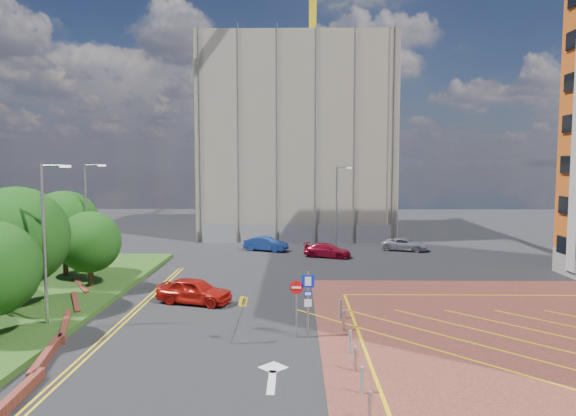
{
  "coord_description": "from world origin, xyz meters",
  "views": [
    {
      "loc": [
        -0.11,
        -22.83,
        8.29
      ],
      "look_at": [
        -0.5,
        4.26,
        5.93
      ],
      "focal_mm": 32.0,
      "sensor_mm": 36.0,
      "label": 1
    }
  ],
  "objects_px": {
    "car_red_left": "(194,291)",
    "lamp_left_near": "(45,237)",
    "tree_c": "(90,242)",
    "lamp_left_far": "(87,216)",
    "car_blue_back": "(266,244)",
    "tree_d": "(64,226)",
    "warning_sign": "(240,314)",
    "tree_b": "(17,237)",
    "sign_cluster": "(304,298)",
    "car_red_back": "(327,250)",
    "lamp_back": "(337,203)",
    "car_silver_back": "(405,244)"
  },
  "relations": [
    {
      "from": "tree_c",
      "to": "car_blue_back",
      "type": "height_order",
      "value": "tree_c"
    },
    {
      "from": "car_red_left",
      "to": "car_blue_back",
      "type": "distance_m",
      "value": 18.66
    },
    {
      "from": "tree_c",
      "to": "car_silver_back",
      "type": "xyz_separation_m",
      "value": [
        23.83,
        15.75,
        -2.6
      ]
    },
    {
      "from": "lamp_back",
      "to": "car_blue_back",
      "type": "height_order",
      "value": "lamp_back"
    },
    {
      "from": "car_red_left",
      "to": "car_silver_back",
      "type": "relative_size",
      "value": 1.04
    },
    {
      "from": "tree_b",
      "to": "car_red_left",
      "type": "distance_m",
      "value": 10.21
    },
    {
      "from": "lamp_left_near",
      "to": "car_red_left",
      "type": "relative_size",
      "value": 1.79
    },
    {
      "from": "tree_c",
      "to": "tree_d",
      "type": "distance_m",
      "value": 4.3
    },
    {
      "from": "tree_c",
      "to": "car_blue_back",
      "type": "relative_size",
      "value": 1.18
    },
    {
      "from": "tree_b",
      "to": "car_silver_back",
      "type": "bearing_deg",
      "value": 38.78
    },
    {
      "from": "tree_b",
      "to": "sign_cluster",
      "type": "xyz_separation_m",
      "value": [
        15.8,
        -4.02,
        -2.28
      ]
    },
    {
      "from": "lamp_left_far",
      "to": "car_red_back",
      "type": "height_order",
      "value": "lamp_left_far"
    },
    {
      "from": "car_red_left",
      "to": "warning_sign",
      "type": "bearing_deg",
      "value": -137.38
    },
    {
      "from": "lamp_back",
      "to": "car_red_left",
      "type": "relative_size",
      "value": 1.79
    },
    {
      "from": "lamp_left_near",
      "to": "lamp_back",
      "type": "relative_size",
      "value": 1.0
    },
    {
      "from": "lamp_back",
      "to": "sign_cluster",
      "type": "distance_m",
      "value": 27.38
    },
    {
      "from": "warning_sign",
      "to": "car_silver_back",
      "type": "height_order",
      "value": "warning_sign"
    },
    {
      "from": "car_blue_back",
      "to": "car_silver_back",
      "type": "relative_size",
      "value": 0.96
    },
    {
      "from": "lamp_left_far",
      "to": "car_silver_back",
      "type": "distance_m",
      "value": 28.6
    },
    {
      "from": "tree_d",
      "to": "tree_c",
      "type": "bearing_deg",
      "value": -45.0
    },
    {
      "from": "lamp_left_near",
      "to": "sign_cluster",
      "type": "relative_size",
      "value": 2.5
    },
    {
      "from": "tree_d",
      "to": "warning_sign",
      "type": "relative_size",
      "value": 2.71
    },
    {
      "from": "car_red_left",
      "to": "lamp_left_near",
      "type": "bearing_deg",
      "value": 143.86
    },
    {
      "from": "tree_b",
      "to": "car_red_left",
      "type": "height_order",
      "value": "tree_b"
    },
    {
      "from": "sign_cluster",
      "to": "car_red_left",
      "type": "bearing_deg",
      "value": 136.96
    },
    {
      "from": "sign_cluster",
      "to": "lamp_back",
      "type": "bearing_deg",
      "value": 82.03
    },
    {
      "from": "sign_cluster",
      "to": "car_silver_back",
      "type": "relative_size",
      "value": 0.74
    },
    {
      "from": "tree_d",
      "to": "car_red_back",
      "type": "bearing_deg",
      "value": 25.44
    },
    {
      "from": "lamp_back",
      "to": "warning_sign",
      "type": "height_order",
      "value": "lamp_back"
    },
    {
      "from": "lamp_back",
      "to": "lamp_left_near",
      "type": "bearing_deg",
      "value": -122.4
    },
    {
      "from": "tree_b",
      "to": "sign_cluster",
      "type": "bearing_deg",
      "value": -14.26
    },
    {
      "from": "tree_d",
      "to": "car_silver_back",
      "type": "relative_size",
      "value": 1.41
    },
    {
      "from": "tree_b",
      "to": "car_blue_back",
      "type": "distance_m",
      "value": 24.19
    },
    {
      "from": "tree_b",
      "to": "car_blue_back",
      "type": "height_order",
      "value": "tree_b"
    },
    {
      "from": "car_blue_back",
      "to": "car_red_back",
      "type": "height_order",
      "value": "car_blue_back"
    },
    {
      "from": "lamp_back",
      "to": "car_red_left",
      "type": "distance_m",
      "value": 23.65
    },
    {
      "from": "tree_d",
      "to": "sign_cluster",
      "type": "xyz_separation_m",
      "value": [
        16.8,
        -12.02,
        -1.92
      ]
    },
    {
      "from": "car_red_back",
      "to": "car_silver_back",
      "type": "height_order",
      "value": "car_red_back"
    },
    {
      "from": "tree_d",
      "to": "lamp_left_near",
      "type": "relative_size",
      "value": 0.76
    },
    {
      "from": "lamp_left_far",
      "to": "lamp_back",
      "type": "bearing_deg",
      "value": 40.86
    },
    {
      "from": "tree_b",
      "to": "car_blue_back",
      "type": "xyz_separation_m",
      "value": [
        12.59,
        20.34,
        -3.55
      ]
    },
    {
      "from": "car_silver_back",
      "to": "tree_d",
      "type": "bearing_deg",
      "value": 133.6
    },
    {
      "from": "warning_sign",
      "to": "car_blue_back",
      "type": "distance_m",
      "value": 25.25
    },
    {
      "from": "tree_c",
      "to": "lamp_left_far",
      "type": "xyz_separation_m",
      "value": [
        -0.92,
        2.0,
        1.47
      ]
    },
    {
      "from": "warning_sign",
      "to": "tree_b",
      "type": "bearing_deg",
      "value": 159.16
    },
    {
      "from": "tree_c",
      "to": "lamp_left_far",
      "type": "bearing_deg",
      "value": 114.71
    },
    {
      "from": "lamp_left_near",
      "to": "warning_sign",
      "type": "bearing_deg",
      "value": -10.98
    },
    {
      "from": "tree_b",
      "to": "car_silver_back",
      "type": "relative_size",
      "value": 1.57
    },
    {
      "from": "tree_d",
      "to": "lamp_back",
      "type": "distance_m",
      "value": 25.47
    },
    {
      "from": "lamp_left_far",
      "to": "car_red_left",
      "type": "height_order",
      "value": "lamp_left_far"
    }
  ]
}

